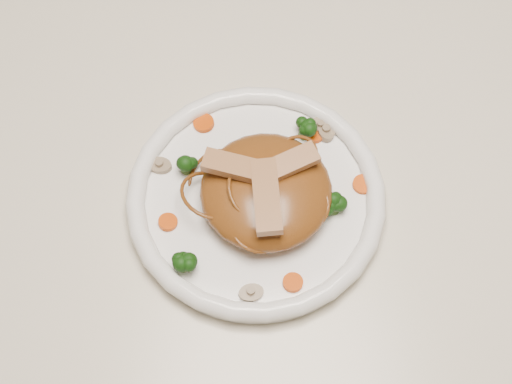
{
  "coord_description": "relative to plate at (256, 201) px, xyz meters",
  "views": [
    {
      "loc": [
        -0.09,
        -0.35,
        1.48
      ],
      "look_at": [
        -0.06,
        -0.0,
        0.78
      ],
      "focal_mm": 53.94,
      "sensor_mm": 36.0,
      "label": 1
    }
  ],
  "objects": [
    {
      "name": "noodle_mound",
      "position": [
        0.01,
        -0.0,
        0.03
      ],
      "size": [
        0.17,
        0.17,
        0.04
      ],
      "primitive_type": "ellipsoid",
      "rotation": [
        0.0,
        0.0,
        -0.38
      ],
      "color": "brown",
      "rests_on": "plate"
    },
    {
      "name": "table",
      "position": [
        0.06,
        0.0,
        -0.11
      ],
      "size": [
        1.2,
        0.8,
        0.75
      ],
      "color": "beige",
      "rests_on": "ground"
    },
    {
      "name": "mushroom_0",
      "position": [
        -0.01,
        -0.1,
        0.01
      ],
      "size": [
        0.03,
        0.03,
        0.01
      ],
      "primitive_type": "cylinder",
      "rotation": [
        0.0,
        0.0,
        0.12
      ],
      "color": "tan",
      "rests_on": "plate"
    },
    {
      "name": "broccoli_0",
      "position": [
        0.06,
        0.07,
        0.02
      ],
      "size": [
        0.03,
        0.03,
        0.03
      ],
      "primitive_type": null,
      "rotation": [
        0.0,
        0.0,
        0.33
      ],
      "color": "#143D0C",
      "rests_on": "plate"
    },
    {
      "name": "carrot_4",
      "position": [
        0.03,
        -0.1,
        0.01
      ],
      "size": [
        0.02,
        0.02,
        0.0
      ],
      "primitive_type": "cylinder",
      "rotation": [
        0.0,
        0.0,
        0.0
      ],
      "color": "#EF4C08",
      "rests_on": "plate"
    },
    {
      "name": "mushroom_2",
      "position": [
        -0.1,
        0.04,
        0.01
      ],
      "size": [
        0.03,
        0.03,
        0.01
      ],
      "primitive_type": "cylinder",
      "rotation": [
        0.0,
        0.0,
        -0.29
      ],
      "color": "tan",
      "rests_on": "plate"
    },
    {
      "name": "broccoli_2",
      "position": [
        -0.08,
        -0.07,
        0.02
      ],
      "size": [
        0.03,
        0.03,
        0.03
      ],
      "primitive_type": null,
      "rotation": [
        0.0,
        0.0,
        0.18
      ],
      "color": "#143D0C",
      "rests_on": "plate"
    },
    {
      "name": "plate",
      "position": [
        0.0,
        0.0,
        0.0
      ],
      "size": [
        0.27,
        0.27,
        0.02
      ],
      "primitive_type": "cylinder",
      "rotation": [
        0.0,
        0.0,
        0.03
      ],
      "color": "white",
      "rests_on": "table"
    },
    {
      "name": "broccoli_1",
      "position": [
        -0.07,
        0.04,
        0.02
      ],
      "size": [
        0.03,
        0.03,
        0.03
      ],
      "primitive_type": null,
      "rotation": [
        0.0,
        0.0,
        -0.03
      ],
      "color": "#143D0C",
      "rests_on": "plate"
    },
    {
      "name": "carrot_3",
      "position": [
        -0.05,
        0.09,
        0.01
      ],
      "size": [
        0.03,
        0.03,
        0.0
      ],
      "primitive_type": "cylinder",
      "rotation": [
        0.0,
        0.0,
        0.24
      ],
      "color": "#EF4C08",
      "rests_on": "plate"
    },
    {
      "name": "chicken_b",
      "position": [
        -0.02,
        0.01,
        0.06
      ],
      "size": [
        0.07,
        0.05,
        0.01
      ],
      "primitive_type": "cube",
      "rotation": [
        0.0,
        0.0,
        2.8
      ],
      "color": "tan",
      "rests_on": "noodle_mound"
    },
    {
      "name": "carrot_1",
      "position": [
        -0.09,
        -0.02,
        0.01
      ],
      "size": [
        0.02,
        0.02,
        0.0
      ],
      "primitive_type": "cylinder",
      "rotation": [
        0.0,
        0.0,
        0.15
      ],
      "color": "#EF4C08",
      "rests_on": "plate"
    },
    {
      "name": "carrot_2",
      "position": [
        0.11,
        0.01,
        0.01
      ],
      "size": [
        0.02,
        0.02,
        0.0
      ],
      "primitive_type": "cylinder",
      "rotation": [
        0.0,
        0.0,
        0.04
      ],
      "color": "#EF4C08",
      "rests_on": "plate"
    },
    {
      "name": "broccoli_3",
      "position": [
        0.08,
        -0.02,
        0.02
      ],
      "size": [
        0.03,
        0.03,
        0.03
      ],
      "primitive_type": null,
      "rotation": [
        0.0,
        0.0,
        -0.41
      ],
      "color": "#143D0C",
      "rests_on": "plate"
    },
    {
      "name": "chicken_c",
      "position": [
        0.01,
        -0.02,
        0.06
      ],
      "size": [
        0.03,
        0.08,
        0.01
      ],
      "primitive_type": "cube",
      "rotation": [
        0.0,
        0.0,
        4.71
      ],
      "color": "tan",
      "rests_on": "noodle_mound"
    },
    {
      "name": "mushroom_1",
      "position": [
        0.08,
        0.07,
        0.01
      ],
      "size": [
        0.03,
        0.03,
        0.01
      ],
      "primitive_type": "cylinder",
      "rotation": [
        0.0,
        0.0,
        1.61
      ],
      "color": "tan",
      "rests_on": "plate"
    },
    {
      "name": "ground",
      "position": [
        0.06,
        0.0,
        -0.76
      ],
      "size": [
        4.0,
        4.0,
        0.0
      ],
      "primitive_type": "plane",
      "color": "#4F301B",
      "rests_on": "ground"
    },
    {
      "name": "carrot_0",
      "position": [
        0.07,
        0.07,
        0.01
      ],
      "size": [
        0.02,
        0.02,
        0.0
      ],
      "primitive_type": "cylinder",
      "rotation": [
        0.0,
        0.0,
        0.02
      ],
      "color": "#EF4C08",
      "rests_on": "plate"
    },
    {
      "name": "chicken_a",
      "position": [
        0.03,
        0.01,
        0.06
      ],
      "size": [
        0.07,
        0.05,
        0.01
      ],
      "primitive_type": "cube",
      "rotation": [
        0.0,
        0.0,
        0.37
      ],
      "color": "tan",
      "rests_on": "noodle_mound"
    },
    {
      "name": "mushroom_3",
      "position": [
        0.08,
        0.08,
        0.01
      ],
      "size": [
        0.03,
        0.03,
        0.01
      ],
      "primitive_type": "cylinder",
      "rotation": [
        0.0,
        0.0,
        2.33
      ],
      "color": "tan",
      "rests_on": "plate"
    }
  ]
}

